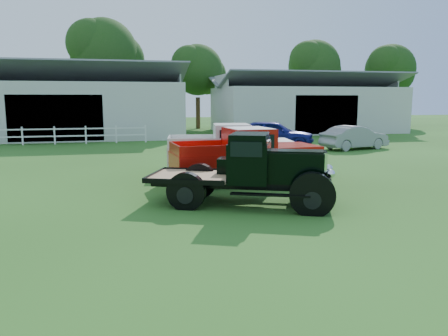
{
  "coord_description": "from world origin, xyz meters",
  "views": [
    {
      "loc": [
        -2.66,
        -10.93,
        3.04
      ],
      "look_at": [
        0.2,
        1.2,
        1.05
      ],
      "focal_mm": 35.0,
      "sensor_mm": 36.0,
      "label": 1
    }
  ],
  "objects": [
    {
      "name": "tree_c",
      "position": [
        5.0,
        33.0,
        4.5
      ],
      "size": [
        5.4,
        5.4,
        9.0
      ],
      "primitive_type": null,
      "color": "#14400C",
      "rests_on": "ground"
    },
    {
      "name": "white_pickup",
      "position": [
        1.72,
        6.66,
        0.97
      ],
      "size": [
        5.56,
        2.84,
        1.95
      ],
      "primitive_type": null,
      "rotation": [
        0.0,
        0.0,
        -0.15
      ],
      "color": "beige",
      "rests_on": "ground"
    },
    {
      "name": "fence_rail",
      "position": [
        -8.0,
        20.0,
        0.6
      ],
      "size": [
        14.2,
        0.16,
        1.2
      ],
      "primitive_type": null,
      "color": "white",
      "rests_on": "ground"
    },
    {
      "name": "shed_right",
      "position": [
        14.0,
        27.0,
        2.6
      ],
      "size": [
        16.8,
        9.2,
        5.2
      ],
      "primitive_type": null,
      "color": "#B8B8B8",
      "rests_on": "ground"
    },
    {
      "name": "shed_left",
      "position": [
        -7.0,
        26.0,
        2.8
      ],
      "size": [
        18.8,
        10.2,
        5.6
      ],
      "primitive_type": null,
      "color": "#B8B8B8",
      "rests_on": "ground"
    },
    {
      "name": "tree_b",
      "position": [
        -4.0,
        34.0,
        5.75
      ],
      "size": [
        6.9,
        6.9,
        11.5
      ],
      "primitive_type": null,
      "color": "#14400C",
      "rests_on": "ground"
    },
    {
      "name": "ground",
      "position": [
        0.0,
        0.0,
        0.0
      ],
      "size": [
        120.0,
        120.0,
        0.0
      ],
      "primitive_type": "plane",
      "color": "#2B541A"
    },
    {
      "name": "misc_car_grey",
      "position": [
        11.05,
        12.83,
        0.71
      ],
      "size": [
        4.53,
        2.49,
        1.41
      ],
      "primitive_type": "imported",
      "rotation": [
        0.0,
        0.0,
        1.82
      ],
      "color": "gray",
      "rests_on": "ground"
    },
    {
      "name": "misc_car_blue",
      "position": [
        6.51,
        14.8,
        0.86
      ],
      "size": [
        5.46,
        3.71,
        1.73
      ],
      "primitive_type": "imported",
      "rotation": [
        0.0,
        0.0,
        1.21
      ],
      "color": "navy",
      "rests_on": "ground"
    },
    {
      "name": "vintage_flatbed",
      "position": [
        0.78,
        0.9,
        1.03
      ],
      "size": [
        5.61,
        3.95,
        2.07
      ],
      "primitive_type": null,
      "rotation": [
        0.0,
        0.0,
        -0.4
      ],
      "color": "black",
      "rests_on": "ground"
    },
    {
      "name": "red_pickup",
      "position": [
        1.72,
        4.19,
        1.01
      ],
      "size": [
        5.66,
        2.48,
        2.02
      ],
      "primitive_type": null,
      "rotation": [
        0.0,
        0.0,
        0.07
      ],
      "color": "#BC1109",
      "rests_on": "ground"
    },
    {
      "name": "tree_e",
      "position": [
        26.0,
        32.0,
        4.75
      ],
      "size": [
        5.7,
        5.7,
        9.5
      ],
      "primitive_type": null,
      "color": "#14400C",
      "rests_on": "ground"
    },
    {
      "name": "tree_d",
      "position": [
        18.0,
        34.0,
        5.0
      ],
      "size": [
        6.0,
        6.0,
        10.0
      ],
      "primitive_type": null,
      "color": "#14400C",
      "rests_on": "ground"
    }
  ]
}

